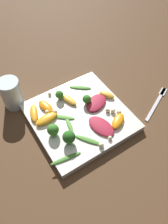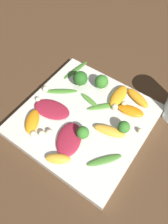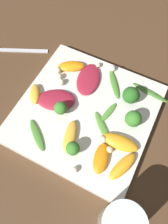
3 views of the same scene
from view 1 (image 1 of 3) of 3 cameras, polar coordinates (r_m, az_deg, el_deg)
The scene contains 29 objects.
ground_plane at distance 0.75m, azimuth -1.14°, elevation -1.81°, with size 2.40×2.40×0.00m, color #4C331E.
plate at distance 0.74m, azimuth -1.16°, elevation -1.26°, with size 0.31×0.31×0.02m.
drinking_glass at distance 0.79m, azimuth -18.40°, elevation 4.58°, with size 0.07×0.07×0.11m.
fork at distance 0.85m, azimuth 18.83°, elevation 3.05°, with size 0.17×0.09×0.01m.
radicchio_leaf_0 at distance 0.76m, azimuth 3.21°, elevation 2.42°, with size 0.11×0.09×0.01m.
radicchio_leaf_1 at distance 0.70m, azimuth 4.53°, elevation -3.72°, with size 0.08×0.11×0.01m.
orange_segment_0 at distance 0.75m, azimuth -12.96°, elevation -0.27°, with size 0.05×0.08×0.02m.
orange_segment_1 at distance 0.78m, azimuth 5.97°, elevation 4.54°, with size 0.05×0.06×0.02m.
orange_segment_2 at distance 0.72m, azimuth -9.75°, elevation -1.77°, with size 0.08×0.04×0.02m.
orange_segment_3 at distance 0.72m, azimuth 8.88°, elevation -2.34°, with size 0.08×0.06×0.02m.
orange_segment_4 at distance 0.77m, azimuth -4.43°, elevation 3.22°, with size 0.04×0.08×0.01m.
orange_segment_5 at distance 0.76m, azimuth -9.96°, elevation 1.45°, with size 0.04×0.07×0.01m.
broccoli_floret_0 at distance 0.65m, azimuth -3.97°, elevation -6.56°, with size 0.04×0.04×0.05m.
broccoli_floret_1 at distance 0.75m, azimuth 0.72°, elevation 3.36°, with size 0.03×0.03×0.04m.
broccoli_floret_2 at distance 0.77m, azimuth -6.48°, elevation 4.52°, with size 0.03×0.03×0.04m.
broccoli_floret_3 at distance 0.68m, azimuth -8.09°, elevation -4.63°, with size 0.04×0.04×0.04m.
arugula_sprig_0 at distance 0.68m, azimuth 1.11°, elevation -7.35°, with size 0.07×0.08×0.01m.
arugula_sprig_1 at distance 0.65m, azimuth -4.77°, elevation -12.01°, with size 0.10×0.03×0.01m.
arugula_sprig_2 at distance 0.81m, azimuth -1.00°, elevation 6.42°, with size 0.07×0.06×0.01m.
arugula_sprig_3 at distance 0.71m, azimuth -3.82°, elevation -3.44°, with size 0.03×0.06×0.00m.
arugula_sprig_4 at distance 0.73m, azimuth -5.91°, elevation -1.27°, with size 0.08×0.07×0.01m.
macadamia_nut_0 at distance 0.79m, azimuth -8.99°, elevation 4.72°, with size 0.01×0.01×0.01m.
macadamia_nut_1 at distance 0.74m, azimuth 6.22°, elevation 0.52°, with size 0.02×0.02×0.02m.
macadamia_nut_2 at distance 0.74m, azimuth -7.62°, elevation 0.00°, with size 0.02×0.02×0.02m.
macadamia_nut_3 at distance 0.66m, azimuth 4.52°, elevation -8.56°, with size 0.02×0.02×0.02m.
macadamia_nut_4 at distance 0.68m, azimuth 6.83°, elevation -6.74°, with size 0.01×0.01×0.01m.
macadamia_nut_5 at distance 0.74m, azimuth 7.60°, elevation 0.35°, with size 0.02×0.02×0.02m.
macadamia_nut_6 at distance 0.74m, azimuth 9.12°, elevation -0.10°, with size 0.02×0.02×0.02m.
macadamia_nut_7 at distance 0.74m, azimuth -9.64°, elevation -0.04°, with size 0.02×0.02×0.02m.
Camera 1 is at (0.23, 0.38, 0.61)m, focal length 35.00 mm.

